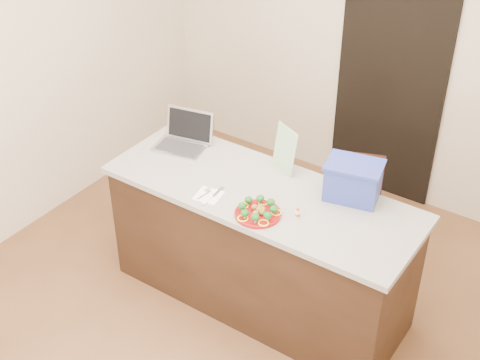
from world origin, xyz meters
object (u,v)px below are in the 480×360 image
Objects in this scene: island at (260,247)px; napkin at (209,195)px; yogurt_bottle at (298,214)px; blue_box at (353,180)px; laptop at (185,137)px; chair at (348,203)px; plate at (258,213)px.

island is 0.57m from napkin.
yogurt_bottle is 0.16× the size of blue_box.
laptop reaches higher than napkin.
yogurt_bottle reaches higher than chair.
yogurt_bottle is at bearing -19.02° from island.
blue_box is at bearing -8.16° from laptop.
laptop is at bearing 167.18° from island.
napkin reaches higher than island.
napkin reaches higher than chair.
plate is at bearing -140.61° from blue_box.
blue_box reaches higher than plate.
island is at bearing -165.49° from blue_box.
chair is (0.16, 0.97, -0.44)m from plate.
plate is 4.57× the size of yogurt_bottle.
napkin is 0.18× the size of chair.
plate is 0.24m from yogurt_bottle.
island is 0.60m from yogurt_bottle.
island is 0.54m from plate.
napkin is (-0.24, -0.24, 0.46)m from island.
island is 5.33× the size of blue_box.
island is at bearing 118.16° from plate.
island is 5.26× the size of laptop.
chair is (-0.22, 0.48, -0.55)m from blue_box.
laptop reaches higher than plate.
blue_box is 0.76m from chair.
yogurt_bottle reaches higher than napkin.
blue_box is (0.50, 0.26, 0.58)m from island.
blue_box is at bearing 65.25° from yogurt_bottle.
laptop is 1.25m from blue_box.
blue_box is 0.45× the size of chair.
plate reaches higher than island.
blue_box is (0.17, 0.37, 0.10)m from yogurt_bottle.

